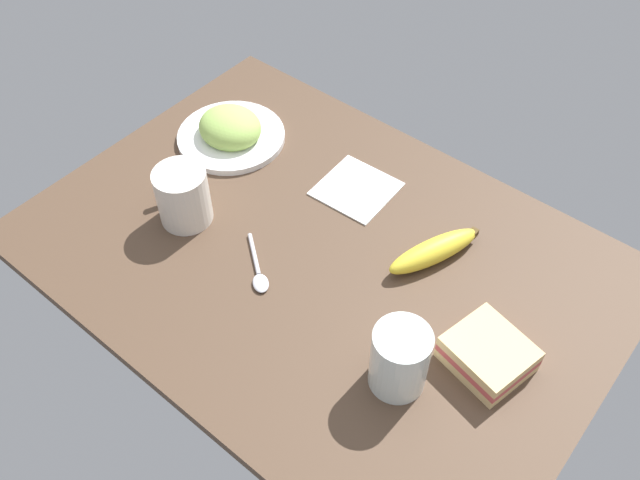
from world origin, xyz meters
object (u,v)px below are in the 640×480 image
at_px(plate_of_food, 231,131).
at_px(spoon, 258,272).
at_px(sandwich_main, 488,354).
at_px(banana, 434,251).
at_px(paper_napkin, 356,189).
at_px(coffee_mug_black, 183,195).
at_px(glass_of_milk, 399,362).

bearing_deg(plate_of_food, spoon, 141.58).
bearing_deg(spoon, sandwich_main, -166.43).
distance_m(banana, paper_napkin, 0.19).
bearing_deg(paper_napkin, spoon, 88.80).
distance_m(coffee_mug_black, spoon, 0.18).
relative_size(glass_of_milk, banana, 0.63).
relative_size(coffee_mug_black, sandwich_main, 0.88).
xyz_separation_m(glass_of_milk, spoon, (0.27, -0.01, -0.04)).
height_order(plate_of_food, coffee_mug_black, coffee_mug_black).
distance_m(coffee_mug_black, glass_of_milk, 0.44).
xyz_separation_m(plate_of_food, coffee_mug_black, (-0.08, 0.18, 0.03)).
relative_size(plate_of_food, banana, 1.19).
distance_m(glass_of_milk, banana, 0.22).
xyz_separation_m(glass_of_milk, banana, (0.08, -0.21, -0.03)).
height_order(glass_of_milk, spoon, glass_of_milk).
bearing_deg(spoon, paper_napkin, -91.20).
bearing_deg(coffee_mug_black, sandwich_main, -172.25).
bearing_deg(banana, sandwich_main, 145.29).
height_order(coffee_mug_black, spoon, coffee_mug_black).
bearing_deg(spoon, plate_of_food, -38.42).
relative_size(banana, spoon, 1.58).
height_order(sandwich_main, paper_napkin, sandwich_main).
bearing_deg(paper_napkin, coffee_mug_black, 52.21).
height_order(spoon, paper_napkin, spoon).
bearing_deg(paper_napkin, plate_of_food, 9.17).
height_order(plate_of_food, sandwich_main, plate_of_food).
relative_size(banana, paper_napkin, 1.36).
relative_size(plate_of_food, spoon, 1.88).
bearing_deg(glass_of_milk, spoon, -3.17).
height_order(plate_of_food, paper_napkin, plate_of_food).
xyz_separation_m(plate_of_food, banana, (-0.44, 0.01, -0.00)).
bearing_deg(coffee_mug_black, paper_napkin, -127.79).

